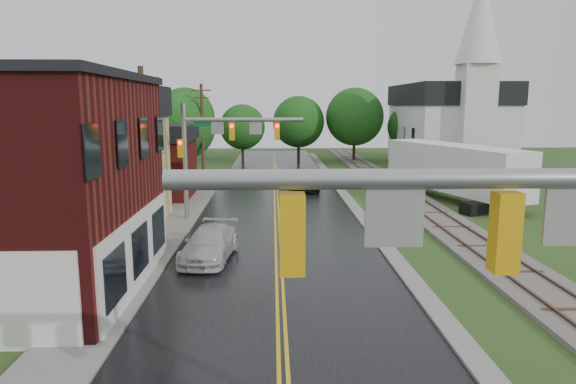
{
  "coord_description": "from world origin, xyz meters",
  "views": [
    {
      "loc": [
        -0.26,
        -4.31,
        7.12
      ],
      "look_at": [
        0.38,
        16.83,
        3.5
      ],
      "focal_mm": 32.0,
      "sensor_mm": 36.0,
      "label": 1
    }
  ],
  "objects_px": {
    "tree_left_c": "(113,135)",
    "pickup_white": "(210,244)",
    "utility_pole_c": "(202,130)",
    "tree_left_e": "(184,128)",
    "tree_left_b": "(18,125)",
    "traffic_signal_far": "(220,140)",
    "church": "(451,116)",
    "suv_dark": "(304,183)",
    "semi_trailer": "(454,168)",
    "traffic_signal_near": "(559,272)",
    "utility_pole_b": "(144,152)"
  },
  "relations": [
    {
      "from": "tree_left_c",
      "to": "pickup_white",
      "type": "xyz_separation_m",
      "value": [
        10.65,
        -21.09,
        -3.78
      ]
    },
    {
      "from": "utility_pole_c",
      "to": "tree_left_e",
      "type": "xyz_separation_m",
      "value": [
        -2.05,
        1.9,
        0.09
      ]
    },
    {
      "from": "tree_left_b",
      "to": "pickup_white",
      "type": "distance_m",
      "value": 20.27
    },
    {
      "from": "traffic_signal_far",
      "to": "pickup_white",
      "type": "distance_m",
      "value": 9.23
    },
    {
      "from": "traffic_signal_far",
      "to": "tree_left_c",
      "type": "height_order",
      "value": "tree_left_c"
    },
    {
      "from": "church",
      "to": "suv_dark",
      "type": "relative_size",
      "value": 4.26
    },
    {
      "from": "traffic_signal_far",
      "to": "suv_dark",
      "type": "relative_size",
      "value": 1.56
    },
    {
      "from": "church",
      "to": "suv_dark",
      "type": "height_order",
      "value": "church"
    },
    {
      "from": "church",
      "to": "semi_trailer",
      "type": "bearing_deg",
      "value": -108.26
    },
    {
      "from": "tree_left_b",
      "to": "tree_left_c",
      "type": "height_order",
      "value": "tree_left_b"
    },
    {
      "from": "church",
      "to": "tree_left_e",
      "type": "bearing_deg",
      "value": -164.8
    },
    {
      "from": "traffic_signal_near",
      "to": "tree_left_e",
      "type": "height_order",
      "value": "tree_left_e"
    },
    {
      "from": "suv_dark",
      "to": "tree_left_e",
      "type": "bearing_deg",
      "value": 140.76
    },
    {
      "from": "traffic_signal_near",
      "to": "utility_pole_b",
      "type": "height_order",
      "value": "utility_pole_b"
    },
    {
      "from": "traffic_signal_far",
      "to": "utility_pole_c",
      "type": "xyz_separation_m",
      "value": [
        -3.33,
        17.0,
        -0.25
      ]
    },
    {
      "from": "pickup_white",
      "to": "traffic_signal_far",
      "type": "bearing_deg",
      "value": 98.65
    },
    {
      "from": "utility_pole_c",
      "to": "semi_trailer",
      "type": "xyz_separation_m",
      "value": [
        20.04,
        -10.75,
        -2.27
      ]
    },
    {
      "from": "traffic_signal_near",
      "to": "pickup_white",
      "type": "relative_size",
      "value": 1.45
    },
    {
      "from": "traffic_signal_far",
      "to": "tree_left_c",
      "type": "xyz_separation_m",
      "value": [
        -10.38,
        12.9,
        -0.46
      ]
    },
    {
      "from": "church",
      "to": "utility_pole_c",
      "type": "relative_size",
      "value": 2.22
    },
    {
      "from": "utility_pole_c",
      "to": "church",
      "type": "bearing_deg",
      "value": 19.97
    },
    {
      "from": "utility_pole_b",
      "to": "pickup_white",
      "type": "relative_size",
      "value": 1.78
    },
    {
      "from": "traffic_signal_far",
      "to": "tree_left_e",
      "type": "distance_m",
      "value": 19.65
    },
    {
      "from": "church",
      "to": "tree_left_b",
      "type": "xyz_separation_m",
      "value": [
        -37.85,
        -21.84,
        -0.12
      ]
    },
    {
      "from": "tree_left_e",
      "to": "suv_dark",
      "type": "bearing_deg",
      "value": -36.01
    },
    {
      "from": "pickup_white",
      "to": "tree_left_c",
      "type": "bearing_deg",
      "value": 123.56
    },
    {
      "from": "semi_trailer",
      "to": "utility_pole_b",
      "type": "bearing_deg",
      "value": -150.69
    },
    {
      "from": "church",
      "to": "utility_pole_b",
      "type": "bearing_deg",
      "value": -130.18
    },
    {
      "from": "utility_pole_c",
      "to": "semi_trailer",
      "type": "distance_m",
      "value": 22.85
    },
    {
      "from": "tree_left_c",
      "to": "pickup_white",
      "type": "height_order",
      "value": "tree_left_c"
    },
    {
      "from": "utility_pole_b",
      "to": "church",
      "type": "bearing_deg",
      "value": 49.82
    },
    {
      "from": "utility_pole_b",
      "to": "utility_pole_c",
      "type": "xyz_separation_m",
      "value": [
        0.0,
        22.0,
        0.0
      ]
    },
    {
      "from": "church",
      "to": "utility_pole_c",
      "type": "distance_m",
      "value": 28.54
    },
    {
      "from": "traffic_signal_far",
      "to": "suv_dark",
      "type": "distance_m",
      "value": 12.97
    },
    {
      "from": "tree_left_b",
      "to": "tree_left_e",
      "type": "bearing_deg",
      "value": 57.26
    },
    {
      "from": "church",
      "to": "traffic_signal_far",
      "type": "relative_size",
      "value": 2.72
    },
    {
      "from": "suv_dark",
      "to": "semi_trailer",
      "type": "xyz_separation_m",
      "value": [
        10.88,
        -4.5,
        1.79
      ]
    },
    {
      "from": "utility_pole_c",
      "to": "pickup_white",
      "type": "distance_m",
      "value": 25.76
    },
    {
      "from": "utility_pole_b",
      "to": "semi_trailer",
      "type": "bearing_deg",
      "value": 29.31
    },
    {
      "from": "traffic_signal_far",
      "to": "suv_dark",
      "type": "xyz_separation_m",
      "value": [
        5.82,
        10.76,
        -4.32
      ]
    },
    {
      "from": "utility_pole_b",
      "to": "suv_dark",
      "type": "xyz_separation_m",
      "value": [
        9.16,
        15.75,
        -4.07
      ]
    },
    {
      "from": "traffic_signal_far",
      "to": "pickup_white",
      "type": "bearing_deg",
      "value": -88.12
    },
    {
      "from": "suv_dark",
      "to": "tree_left_c",
      "type": "bearing_deg",
      "value": 169.24
    },
    {
      "from": "utility_pole_c",
      "to": "suv_dark",
      "type": "distance_m",
      "value": 11.81
    },
    {
      "from": "utility_pole_b",
      "to": "tree_left_b",
      "type": "relative_size",
      "value": 0.93
    },
    {
      "from": "tree_left_c",
      "to": "church",
      "type": "bearing_deg",
      "value": 22.24
    },
    {
      "from": "utility_pole_b",
      "to": "tree_left_c",
      "type": "bearing_deg",
      "value": 111.49
    },
    {
      "from": "utility_pole_c",
      "to": "tree_left_b",
      "type": "xyz_separation_m",
      "value": [
        -11.05,
        -12.1,
        1.0
      ]
    },
    {
      "from": "traffic_signal_far",
      "to": "pickup_white",
      "type": "relative_size",
      "value": 1.45
    },
    {
      "from": "tree_left_e",
      "to": "semi_trailer",
      "type": "bearing_deg",
      "value": -29.79
    }
  ]
}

